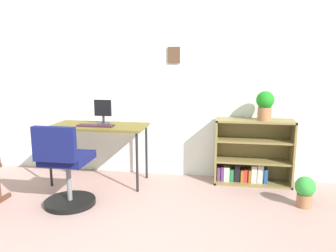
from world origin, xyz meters
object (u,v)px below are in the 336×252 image
object	(u,v)px
desk	(99,130)
potted_plant_floor	(305,190)
keyboard	(96,126)
bookshelf_low	(251,155)
monitor	(103,112)
office_chair	(66,171)
potted_plant_on_shelf	(265,104)

from	to	relation	value
desk	potted_plant_floor	bearing A→B (deg)	-8.53
keyboard	bookshelf_low	xyz separation A→B (m)	(1.83, 0.38, -0.37)
monitor	keyboard	world-z (taller)	monitor
office_chair	potted_plant_floor	xyz separation A→B (m)	(2.39, 0.40, -0.20)
desk	office_chair	world-z (taller)	office_chair
office_chair	potted_plant_on_shelf	world-z (taller)	potted_plant_on_shelf
potted_plant_on_shelf	keyboard	bearing A→B (deg)	-170.60
desk	bookshelf_low	xyz separation A→B (m)	(1.82, 0.29, -0.31)
office_chair	bookshelf_low	size ratio (longest dim) A/B	0.96
keyboard	bookshelf_low	distance (m)	1.90
potted_plant_on_shelf	bookshelf_low	bearing A→B (deg)	155.46
monitor	bookshelf_low	xyz separation A→B (m)	(1.79, 0.22, -0.52)
office_chair	potted_plant_on_shelf	xyz separation A→B (m)	(2.02, 0.99, 0.59)
keyboard	potted_plant_on_shelf	xyz separation A→B (m)	(1.95, 0.32, 0.25)
office_chair	monitor	bearing A→B (deg)	82.44
desk	keyboard	bearing A→B (deg)	-93.37
keyboard	potted_plant_on_shelf	size ratio (longest dim) A/B	1.26
potted_plant_floor	potted_plant_on_shelf	bearing A→B (deg)	122.36
bookshelf_low	potted_plant_floor	size ratio (longest dim) A/B	2.85
desk	bookshelf_low	bearing A→B (deg)	9.11
monitor	bookshelf_low	size ratio (longest dim) A/B	0.33
office_chair	bookshelf_low	distance (m)	2.16
desk	potted_plant_floor	world-z (taller)	desk
keyboard	bookshelf_low	bearing A→B (deg)	11.69
desk	potted_plant_on_shelf	size ratio (longest dim) A/B	3.32
desk	monitor	xyz separation A→B (m)	(0.03, 0.07, 0.21)
bookshelf_low	potted_plant_on_shelf	xyz separation A→B (m)	(0.12, -0.06, 0.63)
desk	office_chair	distance (m)	0.80
office_chair	keyboard	bearing A→B (deg)	84.05
monitor	potted_plant_floor	size ratio (longest dim) A/B	0.93
potted_plant_on_shelf	monitor	bearing A→B (deg)	-175.00
keyboard	office_chair	distance (m)	0.75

